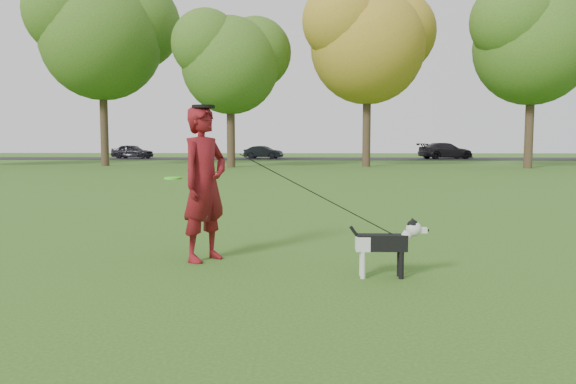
{
  "coord_description": "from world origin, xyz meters",
  "views": [
    {
      "loc": [
        0.3,
        -7.27,
        1.62
      ],
      "look_at": [
        0.09,
        -0.1,
        0.95
      ],
      "focal_mm": 35.0,
      "sensor_mm": 36.0,
      "label": 1
    }
  ],
  "objects_px": {
    "dog": "(388,241)",
    "car_left": "(132,151)",
    "car_mid": "(263,152)",
    "man": "(204,184)",
    "car_right": "(446,151)"
  },
  "relations": [
    {
      "from": "man",
      "to": "dog",
      "type": "xyz_separation_m",
      "value": [
        2.31,
        -0.88,
        -0.6
      ]
    },
    {
      "from": "car_left",
      "to": "car_right",
      "type": "height_order",
      "value": "car_right"
    },
    {
      "from": "dog",
      "to": "car_mid",
      "type": "xyz_separation_m",
      "value": [
        -4.45,
        40.74,
        0.12
      ]
    },
    {
      "from": "dog",
      "to": "man",
      "type": "bearing_deg",
      "value": 159.2
    },
    {
      "from": "car_mid",
      "to": "dog",
      "type": "bearing_deg",
      "value": -158.73
    },
    {
      "from": "man",
      "to": "dog",
      "type": "height_order",
      "value": "man"
    },
    {
      "from": "car_left",
      "to": "car_right",
      "type": "distance_m",
      "value": 26.4
    },
    {
      "from": "dog",
      "to": "car_right",
      "type": "height_order",
      "value": "car_right"
    },
    {
      "from": "dog",
      "to": "car_left",
      "type": "xyz_separation_m",
      "value": [
        -15.6,
        40.74,
        0.18
      ]
    },
    {
      "from": "dog",
      "to": "car_right",
      "type": "distance_m",
      "value": 42.15
    },
    {
      "from": "car_left",
      "to": "car_mid",
      "type": "xyz_separation_m",
      "value": [
        11.15,
        0.0,
        -0.07
      ]
    },
    {
      "from": "dog",
      "to": "car_left",
      "type": "height_order",
      "value": "car_left"
    },
    {
      "from": "dog",
      "to": "car_mid",
      "type": "height_order",
      "value": "car_mid"
    },
    {
      "from": "car_mid",
      "to": "car_left",
      "type": "bearing_deg",
      "value": 105.04
    },
    {
      "from": "dog",
      "to": "car_mid",
      "type": "relative_size",
      "value": 0.29
    }
  ]
}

